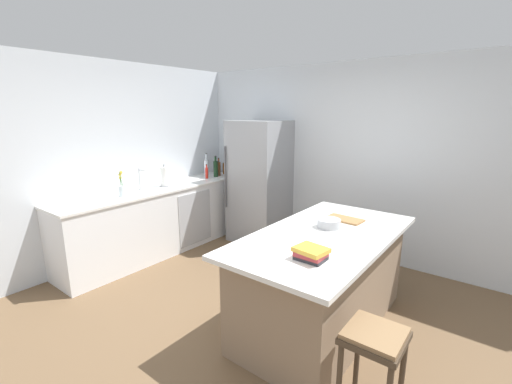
# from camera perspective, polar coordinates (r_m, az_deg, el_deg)

# --- Properties ---
(ground_plane) EXTENTS (7.20, 7.20, 0.00)m
(ground_plane) POSITION_cam_1_polar(r_m,az_deg,el_deg) (3.47, -1.66, -21.25)
(ground_plane) COLOR brown
(wall_rear) EXTENTS (6.00, 0.10, 2.60)m
(wall_rear) POSITION_cam_1_polar(r_m,az_deg,el_deg) (4.85, 15.34, 4.97)
(wall_rear) COLOR silver
(wall_rear) RESTS_ON ground_plane
(wall_left) EXTENTS (0.10, 6.00, 2.60)m
(wall_left) POSITION_cam_1_polar(r_m,az_deg,el_deg) (4.85, -24.90, 4.19)
(wall_left) COLOR silver
(wall_left) RESTS_ON ground_plane
(counter_run_left) EXTENTS (0.64, 2.91, 0.93)m
(counter_run_left) POSITION_cam_1_polar(r_m,az_deg,el_deg) (5.07, -15.47, -4.38)
(counter_run_left) COLOR white
(counter_run_left) RESTS_ON ground_plane
(kitchen_island) EXTENTS (1.04, 2.01, 0.90)m
(kitchen_island) POSITION_cam_1_polar(r_m,az_deg,el_deg) (3.31, 11.07, -14.06)
(kitchen_island) COLOR #8E755B
(kitchen_island) RESTS_ON ground_plane
(refrigerator) EXTENTS (0.78, 0.73, 1.83)m
(refrigerator) POSITION_cam_1_polar(r_m,az_deg,el_deg) (5.18, 0.55, 1.65)
(refrigerator) COLOR #93969B
(refrigerator) RESTS_ON ground_plane
(bar_stool) EXTENTS (0.36, 0.36, 0.65)m
(bar_stool) POSITION_cam_1_polar(r_m,az_deg,el_deg) (2.46, 19.02, -23.30)
(bar_stool) COLOR #473828
(bar_stool) RESTS_ON ground_plane
(sink_faucet) EXTENTS (0.15, 0.05, 0.30)m
(sink_faucet) POSITION_cam_1_polar(r_m,az_deg,el_deg) (4.81, -18.71, 2.10)
(sink_faucet) COLOR silver
(sink_faucet) RESTS_ON counter_run_left
(flower_vase) EXTENTS (0.07, 0.07, 0.32)m
(flower_vase) POSITION_cam_1_polar(r_m,az_deg,el_deg) (4.55, -21.48, 0.55)
(flower_vase) COLOR silver
(flower_vase) RESTS_ON counter_run_left
(paper_towel_roll) EXTENTS (0.14, 0.14, 0.31)m
(paper_towel_roll) POSITION_cam_1_polar(r_m,az_deg,el_deg) (4.98, -14.99, 2.44)
(paper_towel_roll) COLOR gray
(paper_towel_roll) RESTS_ON counter_run_left
(whiskey_bottle) EXTENTS (0.08, 0.08, 0.24)m
(whiskey_bottle) POSITION_cam_1_polar(r_m,az_deg,el_deg) (5.82, -5.16, 4.00)
(whiskey_bottle) COLOR brown
(whiskey_bottle) RESTS_ON counter_run_left
(vinegar_bottle) EXTENTS (0.06, 0.06, 0.28)m
(vinegar_bottle) POSITION_cam_1_polar(r_m,az_deg,el_deg) (5.79, -6.21, 4.04)
(vinegar_bottle) COLOR #994C23
(vinegar_bottle) RESTS_ON counter_run_left
(syrup_bottle) EXTENTS (0.07, 0.07, 0.24)m
(syrup_bottle) POSITION_cam_1_polar(r_m,az_deg,el_deg) (5.65, -6.25, 3.67)
(syrup_bottle) COLOR #5B3319
(syrup_bottle) RESTS_ON counter_run_left
(wine_bottle) EXTENTS (0.07, 0.07, 0.34)m
(wine_bottle) POSITION_cam_1_polar(r_m,az_deg,el_deg) (5.56, -6.74, 3.96)
(wine_bottle) COLOR #19381E
(wine_bottle) RESTS_ON counter_run_left
(soda_bottle) EXTENTS (0.08, 0.08, 0.38)m
(soda_bottle) POSITION_cam_1_polar(r_m,az_deg,el_deg) (5.56, -8.22, 4.00)
(soda_bottle) COLOR silver
(soda_bottle) RESTS_ON counter_run_left
(hot_sauce_bottle) EXTENTS (0.04, 0.04, 0.23)m
(hot_sauce_bottle) POSITION_cam_1_polar(r_m,az_deg,el_deg) (5.44, -8.21, 3.21)
(hot_sauce_bottle) COLOR red
(hot_sauce_bottle) RESTS_ON counter_run_left
(cookbook_stack) EXTENTS (0.25, 0.22, 0.09)m
(cookbook_stack) POSITION_cam_1_polar(r_m,az_deg,el_deg) (2.58, 9.13, -10.05)
(cookbook_stack) COLOR #2D2D33
(cookbook_stack) RESTS_ON kitchen_island
(mixing_bowl) EXTENTS (0.22, 0.22, 0.08)m
(mixing_bowl) POSITION_cam_1_polar(r_m,az_deg,el_deg) (3.29, 12.02, -5.12)
(mixing_bowl) COLOR #B2B5BA
(mixing_bowl) RESTS_ON kitchen_island
(cutting_board) EXTENTS (0.37, 0.22, 0.02)m
(cutting_board) POSITION_cam_1_polar(r_m,az_deg,el_deg) (3.55, 14.51, -4.41)
(cutting_board) COLOR #9E7042
(cutting_board) RESTS_ON kitchen_island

